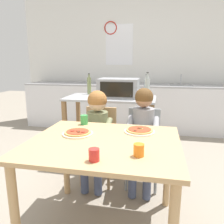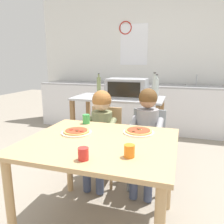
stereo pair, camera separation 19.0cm
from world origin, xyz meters
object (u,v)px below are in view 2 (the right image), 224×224
Objects in this scene: bottle_brown_beer at (154,89)px; dining_table at (100,154)px; kitchen_island_cart at (118,118)px; child_in_grey_shirt at (146,129)px; drinking_cup_red at (83,154)px; bottle_tall_green_wine at (99,85)px; dining_chair_left at (104,138)px; pizza_plate_cream at (77,132)px; dining_chair_right at (147,142)px; child_in_olive_shirt at (100,125)px; pizza_plate_white at (139,131)px; drinking_cup_orange at (129,151)px; bottle_squat_spirits at (156,87)px; drinking_cup_green at (86,119)px; toaster_oven at (127,88)px.

bottle_brown_beer is 1.19m from dining_table.
kitchen_island_cart is 1.11× the size of child_in_grey_shirt.
bottle_tall_green_wine is at bearing 108.10° from drinking_cup_red.
dining_chair_left reaches higher than dining_table.
drinking_cup_red is (0.27, -0.44, 0.02)m from pizza_plate_cream.
kitchen_island_cart is 3.48× the size of bottle_brown_beer.
child_in_olive_shirt reaches higher than dining_chair_right.
bottle_brown_beer is 0.88m from pizza_plate_white.
kitchen_island_cart reaches higher than pizza_plate_white.
drinking_cup_orange is (0.04, -0.88, 0.12)m from child_in_grey_shirt.
bottle_brown_beer reaches higher than drinking_cup_orange.
bottle_squat_spirits is 3.36× the size of drinking_cup_green.
bottle_tall_green_wine is 0.29× the size of child_in_olive_shirt.
child_in_olive_shirt is at bearing 79.88° from drinking_cup_green.
drinking_cup_red reaches higher than pizza_plate_white.
drinking_cup_orange is (0.40, -1.53, -0.20)m from toaster_oven.
pizza_plate_white is (-0.00, -0.52, 0.28)m from dining_chair_right.
child_in_grey_shirt is (0.36, -0.65, -0.32)m from toaster_oven.
dining_table is at bearing -110.08° from child_in_grey_shirt.
toaster_oven is 1.74× the size of bottle_tall_green_wine.
toaster_oven reaches higher than child_in_olive_shirt.
drinking_cup_red is (0.27, -1.10, 0.30)m from dining_chair_left.
dining_chair_right is at bearing -55.73° from toaster_oven.
kitchen_island_cart is at bearing 88.75° from dining_chair_left.
dining_chair_left is 0.22m from child_in_olive_shirt.
kitchen_island_cart is 4.62× the size of pizza_plate_white.
bottle_squat_spirits reaches higher than toaster_oven.
toaster_oven is at bearing 151.15° from bottle_brown_beer.
child_in_grey_shirt is at bearing 27.04° from drinking_cup_green.
dining_chair_left is at bearing 90.00° from child_in_olive_shirt.
kitchen_island_cart is 1.20m from pizza_plate_cream.
dining_table is 1.36× the size of dining_chair_left.
pizza_plate_cream is (-0.24, 0.10, 0.12)m from dining_table.
pizza_plate_white is at bearing -46.26° from dining_chair_left.
child_in_grey_shirt is 11.93× the size of drinking_cup_green.
toaster_oven reaches higher than pizza_plate_white.
drinking_cup_green is at bearing -116.05° from bottle_squat_spirits.
child_in_olive_shirt is (-0.49, -0.47, -0.34)m from bottle_brown_beer.
child_in_grey_shirt reaches higher than pizza_plate_cream.
dining_table is at bearing 141.06° from drinking_cup_orange.
bottle_tall_green_wine is 1.51m from pizza_plate_white.
child_in_olive_shirt is 0.48m from child_in_grey_shirt.
child_in_olive_shirt is 1.01m from drinking_cup_orange.
pizza_plate_cream is (0.00, -0.66, 0.28)m from dining_chair_left.
bottle_tall_green_wine is 0.28× the size of child_in_grey_shirt.
pizza_plate_cream is at bearing -89.99° from dining_chair_left.
dining_table is 0.37m from pizza_plate_white.
toaster_oven reaches higher than child_in_grey_shirt.
child_in_olive_shirt is at bearing 141.45° from pizza_plate_white.
dining_chair_right is 0.88m from pizza_plate_cream.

